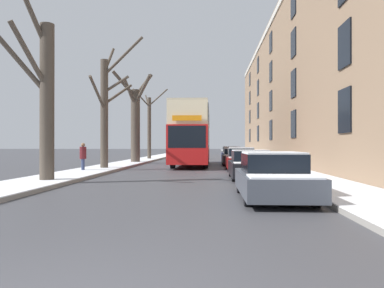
{
  "coord_description": "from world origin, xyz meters",
  "views": [
    {
      "loc": [
        1.34,
        -3.3,
        1.51
      ],
      "look_at": [
        0.15,
        19.03,
        1.6
      ],
      "focal_mm": 35.0,
      "sensor_mm": 36.0,
      "label": 1
    }
  ],
  "objects_px": {
    "bare_tree_left_0": "(44,95)",
    "parked_car_4": "(231,155)",
    "pedestrian_left_sidewalk": "(83,156)",
    "bare_tree_left_2": "(135,119)",
    "parked_car_0": "(273,177)",
    "parked_car_2": "(241,160)",
    "double_decker_bus": "(192,133)",
    "parked_car_3": "(235,157)",
    "bare_tree_left_3": "(149,125)",
    "bare_tree_left_1": "(106,108)",
    "parked_car_1": "(250,165)"
  },
  "relations": [
    {
      "from": "bare_tree_left_0",
      "to": "parked_car_4",
      "type": "bearing_deg",
      "value": 66.86
    },
    {
      "from": "bare_tree_left_0",
      "to": "pedestrian_left_sidewalk",
      "type": "distance_m",
      "value": 6.48
    },
    {
      "from": "bare_tree_left_2",
      "to": "parked_car_0",
      "type": "xyz_separation_m",
      "value": [
        8.12,
        -20.1,
        -3.11
      ]
    },
    {
      "from": "parked_car_2",
      "to": "double_decker_bus",
      "type": "bearing_deg",
      "value": 120.88
    },
    {
      "from": "parked_car_4",
      "to": "bare_tree_left_2",
      "type": "bearing_deg",
      "value": -158.76
    },
    {
      "from": "bare_tree_left_0",
      "to": "parked_car_3",
      "type": "height_order",
      "value": "bare_tree_left_0"
    },
    {
      "from": "double_decker_bus",
      "to": "parked_car_4",
      "type": "distance_m",
      "value": 6.95
    },
    {
      "from": "bare_tree_left_0",
      "to": "pedestrian_left_sidewalk",
      "type": "height_order",
      "value": "bare_tree_left_0"
    },
    {
      "from": "parked_car_3",
      "to": "parked_car_2",
      "type": "bearing_deg",
      "value": -90.0
    },
    {
      "from": "parked_car_2",
      "to": "bare_tree_left_2",
      "type": "bearing_deg",
      "value": 134.98
    },
    {
      "from": "double_decker_bus",
      "to": "parked_car_0",
      "type": "height_order",
      "value": "double_decker_bus"
    },
    {
      "from": "bare_tree_left_0",
      "to": "parked_car_0",
      "type": "relative_size",
      "value": 1.88
    },
    {
      "from": "bare_tree_left_3",
      "to": "parked_car_3",
      "type": "bearing_deg",
      "value": -50.85
    },
    {
      "from": "bare_tree_left_3",
      "to": "parked_car_0",
      "type": "bearing_deg",
      "value": -73.53
    },
    {
      "from": "parked_car_3",
      "to": "bare_tree_left_1",
      "type": "bearing_deg",
      "value": -144.02
    },
    {
      "from": "double_decker_bus",
      "to": "parked_car_1",
      "type": "bearing_deg",
      "value": -73.73
    },
    {
      "from": "bare_tree_left_1",
      "to": "bare_tree_left_2",
      "type": "xyz_separation_m",
      "value": [
        0.09,
        8.28,
        -0.09
      ]
    },
    {
      "from": "bare_tree_left_0",
      "to": "bare_tree_left_2",
      "type": "relative_size",
      "value": 1.09
    },
    {
      "from": "parked_car_4",
      "to": "pedestrian_left_sidewalk",
      "type": "relative_size",
      "value": 2.4
    },
    {
      "from": "parked_car_2",
      "to": "parked_car_0",
      "type": "bearing_deg",
      "value": -90.0
    },
    {
      "from": "parked_car_0",
      "to": "parked_car_4",
      "type": "height_order",
      "value": "parked_car_4"
    },
    {
      "from": "bare_tree_left_0",
      "to": "parked_car_4",
      "type": "height_order",
      "value": "bare_tree_left_0"
    },
    {
      "from": "bare_tree_left_1",
      "to": "parked_car_0",
      "type": "relative_size",
      "value": 1.84
    },
    {
      "from": "bare_tree_left_3",
      "to": "parked_car_0",
      "type": "height_order",
      "value": "bare_tree_left_3"
    },
    {
      "from": "parked_car_0",
      "to": "parked_car_3",
      "type": "relative_size",
      "value": 1.06
    },
    {
      "from": "parked_car_3",
      "to": "parked_car_4",
      "type": "distance_m",
      "value": 5.48
    },
    {
      "from": "bare_tree_left_3",
      "to": "bare_tree_left_2",
      "type": "bearing_deg",
      "value": -89.0
    },
    {
      "from": "bare_tree_left_1",
      "to": "bare_tree_left_3",
      "type": "bearing_deg",
      "value": 90.17
    },
    {
      "from": "bare_tree_left_0",
      "to": "bare_tree_left_2",
      "type": "distance_m",
      "value": 16.38
    },
    {
      "from": "bare_tree_left_2",
      "to": "double_decker_bus",
      "type": "height_order",
      "value": "bare_tree_left_2"
    },
    {
      "from": "bare_tree_left_0",
      "to": "double_decker_bus",
      "type": "xyz_separation_m",
      "value": [
        5.12,
        13.66,
        -1.02
      ]
    },
    {
      "from": "bare_tree_left_2",
      "to": "bare_tree_left_3",
      "type": "height_order",
      "value": "bare_tree_left_3"
    },
    {
      "from": "bare_tree_left_1",
      "to": "bare_tree_left_2",
      "type": "bearing_deg",
      "value": 89.39
    },
    {
      "from": "bare_tree_left_3",
      "to": "pedestrian_left_sidewalk",
      "type": "distance_m",
      "value": 18.49
    },
    {
      "from": "bare_tree_left_0",
      "to": "pedestrian_left_sidewalk",
      "type": "relative_size",
      "value": 4.98
    },
    {
      "from": "pedestrian_left_sidewalk",
      "to": "bare_tree_left_1",
      "type": "bearing_deg",
      "value": 139.42
    },
    {
      "from": "bare_tree_left_0",
      "to": "bare_tree_left_3",
      "type": "relative_size",
      "value": 1.08
    },
    {
      "from": "bare_tree_left_3",
      "to": "double_decker_bus",
      "type": "bearing_deg",
      "value": -64.52
    },
    {
      "from": "bare_tree_left_2",
      "to": "parked_car_3",
      "type": "distance_m",
      "value": 8.99
    },
    {
      "from": "bare_tree_left_2",
      "to": "parked_car_2",
      "type": "xyz_separation_m",
      "value": [
        8.12,
        -8.12,
        -3.07
      ]
    },
    {
      "from": "parked_car_2",
      "to": "parked_car_3",
      "type": "height_order",
      "value": "parked_car_2"
    },
    {
      "from": "parked_car_4",
      "to": "pedestrian_left_sidewalk",
      "type": "height_order",
      "value": "pedestrian_left_sidewalk"
    },
    {
      "from": "bare_tree_left_2",
      "to": "parked_car_2",
      "type": "height_order",
      "value": "bare_tree_left_2"
    },
    {
      "from": "bare_tree_left_1",
      "to": "parked_car_3",
      "type": "bearing_deg",
      "value": 35.98
    },
    {
      "from": "bare_tree_left_3",
      "to": "parked_car_3",
      "type": "distance_m",
      "value": 13.42
    },
    {
      "from": "parked_car_1",
      "to": "parked_car_4",
      "type": "xyz_separation_m",
      "value": [
        0.0,
        16.94,
        0.05
      ]
    },
    {
      "from": "parked_car_3",
      "to": "pedestrian_left_sidewalk",
      "type": "distance_m",
      "value": 12.04
    },
    {
      "from": "double_decker_bus",
      "to": "bare_tree_left_3",
      "type": "bearing_deg",
      "value": 115.48
    },
    {
      "from": "bare_tree_left_0",
      "to": "pedestrian_left_sidewalk",
      "type": "bearing_deg",
      "value": 94.99
    },
    {
      "from": "bare_tree_left_1",
      "to": "bare_tree_left_0",
      "type": "bearing_deg",
      "value": -91.01
    }
  ]
}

